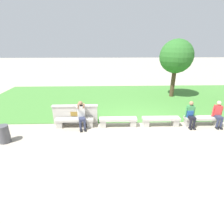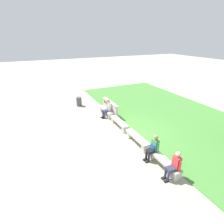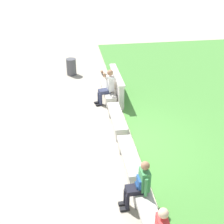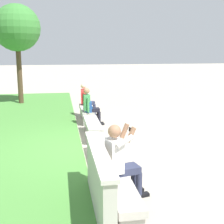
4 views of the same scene
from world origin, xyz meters
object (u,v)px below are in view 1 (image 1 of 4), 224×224
Objects in this scene: person_companion at (218,113)px; trash_bin at (4,134)px; person_distant at (191,113)px; backpack at (190,114)px; bench_near at (118,121)px; person_photographer at (81,114)px; tree_behind_wall at (176,57)px; bench_mid at (161,120)px; bench_main at (75,121)px; bench_far at (203,120)px.

person_companion reaches higher than trash_bin.
person_distant is 2.94× the size of backpack.
bench_near is 1.39× the size of person_photographer.
bench_mid is at bearing -114.74° from tree_behind_wall.
bench_near is at bearing 180.00° from bench_mid.
bench_main is 1.00× the size of bench_mid.
backpack reaches higher than bench_near.
person_photographer is at bearing -179.90° from person_distant.
bench_main is 1.45× the size of person_companion.
person_companion reaches higher than bench_far.
person_distant reaches higher than bench_main.
tree_behind_wall reaches higher than bench_mid.
trash_bin is (-2.68, -1.31, 0.08)m from bench_main.
person_distant is 8.41m from trash_bin.
bench_near is 4.23m from bench_far.
person_photographer is (-1.76, -0.08, 0.44)m from bench_near.
bench_far is 1.45× the size of person_distant.
backpack is (5.26, 0.06, -0.11)m from person_photographer.
bench_near and bench_mid have the same top height.
bench_near is 1.45× the size of person_distant.
person_distant reaches higher than backpack.
bench_main is 2.98m from trash_bin.
person_distant is at bearing -99.82° from tree_behind_wall.
tree_behind_wall is (0.86, 5.00, 2.25)m from person_distant.
bench_near is 2.12m from bench_mid.
tree_behind_wall reaches higher than person_photographer.
tree_behind_wall is 5.48× the size of trash_bin.
bench_far is (2.12, 0.00, 0.00)m from bench_mid.
bench_far is at bearing 0.00° from bench_main.
person_distant and person_companion have the same top height.
person_companion reaches higher than bench_main.
trash_bin reaches higher than bench_mid.
bench_far is at bearing 8.28° from trash_bin.
bench_near is at bearing 178.92° from person_distant.
bench_near is at bearing 180.00° from bench_far.
bench_far is 0.45× the size of tree_behind_wall.
trash_bin is at bearing -169.24° from bench_mid.
person_companion is (4.87, -0.07, 0.38)m from bench_near.
backpack is 5.53m from tree_behind_wall.
person_companion is at bearing -1.38° from bench_mid.
trash_bin is (-9.18, -6.24, -2.54)m from tree_behind_wall.
bench_main is at bearing 180.00° from bench_mid.
bench_main and bench_mid have the same top height.
bench_main is 1.00× the size of bench_near.
backpack is (5.62, -0.02, 0.33)m from bench_main.
bench_mid is 1.00× the size of bench_far.
tree_behind_wall is (-0.48, 5.00, 2.25)m from person_companion.
person_companion is (6.62, 0.01, -0.06)m from person_photographer.
tree_behind_wall reaches higher than bench_main.
backpack reaches higher than bench_mid.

